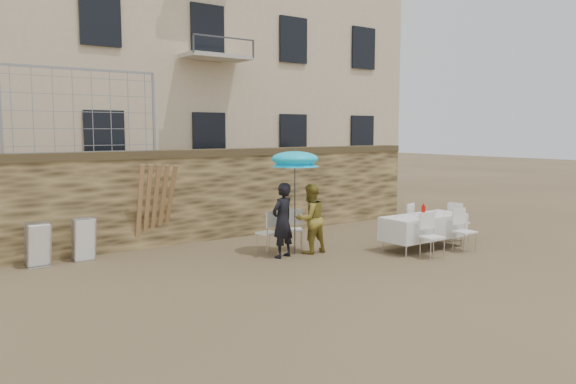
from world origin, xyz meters
TOP-DOWN VIEW (x-y plane):
  - ground at (0.00, 0.00)m, footprint 80.00×80.00m
  - stone_wall at (0.00, 5.00)m, footprint 13.00×0.50m
  - chain_link_fence at (-3.00, 5.00)m, footprint 3.20×0.06m
  - man_suit at (0.26, 2.20)m, footprint 0.67×0.52m
  - woman_dress at (1.01, 2.20)m, footprint 0.75×0.59m
  - umbrella at (0.66, 2.30)m, footprint 1.06×1.06m
  - couple_chair_left at (0.26, 2.75)m, footprint 0.53×0.53m
  - couple_chair_right at (0.96, 2.75)m, footprint 0.67×0.67m
  - banquet_table at (3.39, 1.03)m, footprint 2.10×0.85m
  - soda_bottle at (3.19, 0.88)m, footprint 0.09×0.09m
  - table_chair_front_left at (2.79, 0.28)m, footprint 0.56×0.56m
  - table_chair_front_right at (3.89, 0.28)m, footprint 0.52×0.52m
  - table_chair_back at (3.59, 1.83)m, footprint 0.60×0.60m
  - table_chair_side at (4.79, 1.13)m, footprint 0.54×0.54m
  - chair_stack_left at (-4.16, 4.51)m, footprint 0.46×0.47m
  - chair_stack_right at (-3.26, 4.51)m, footprint 0.46×0.40m
  - wood_planks at (-1.66, 4.58)m, footprint 0.70×0.20m

SIDE VIEW (x-z plane):
  - ground at x=0.00m, z-range 0.00..0.00m
  - chair_stack_left at x=-4.16m, z-range 0.00..0.92m
  - chair_stack_right at x=-3.26m, z-range 0.00..0.92m
  - couple_chair_left at x=0.26m, z-range 0.00..0.96m
  - couple_chair_right at x=0.96m, z-range 0.00..0.96m
  - table_chair_front_left at x=2.79m, z-range 0.00..0.96m
  - table_chair_front_right at x=3.89m, z-range 0.00..0.96m
  - table_chair_back at x=3.59m, z-range 0.00..0.96m
  - table_chair_side at x=4.79m, z-range 0.00..0.96m
  - banquet_table at x=3.39m, z-range 0.34..1.12m
  - woman_dress at x=1.01m, z-range 0.00..1.54m
  - man_suit at x=0.26m, z-range 0.00..1.60m
  - soda_bottle at x=3.19m, z-range 0.77..1.04m
  - wood_planks at x=-1.66m, z-range 0.00..2.00m
  - stone_wall at x=0.00m, z-range 0.00..2.20m
  - umbrella at x=0.66m, z-range 0.96..3.10m
  - chain_link_fence at x=-3.00m, z-range 2.20..4.00m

